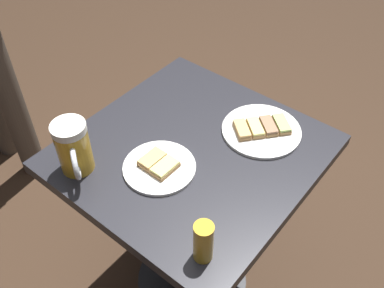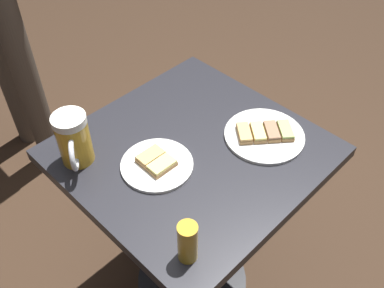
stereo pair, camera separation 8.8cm
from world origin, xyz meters
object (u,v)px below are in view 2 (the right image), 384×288
at_px(plate_far, 157,164).
at_px(beer_glass_small, 188,242).
at_px(beer_mug, 74,140).
at_px(plate_near, 264,134).

relative_size(plate_far, beer_glass_small, 1.75).
distance_m(plate_far, beer_mug, 0.23).
height_order(plate_near, beer_mug, beer_mug).
relative_size(beer_mug, beer_glass_small, 1.36).
relative_size(plate_near, plate_far, 1.17).
bearing_deg(plate_far, plate_near, -24.43).
distance_m(plate_near, plate_far, 0.33).
bearing_deg(beer_mug, beer_glass_small, -89.96).
height_order(plate_near, beer_glass_small, beer_glass_small).
xyz_separation_m(plate_far, beer_glass_small, (-0.14, -0.26, 0.05)).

